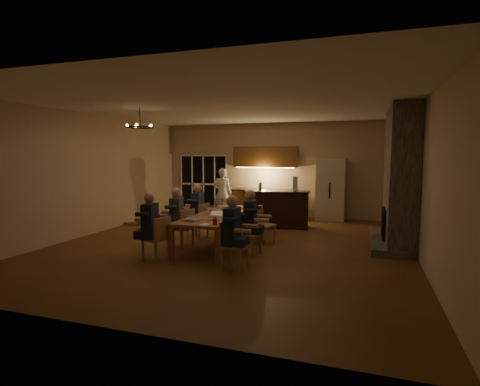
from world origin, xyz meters
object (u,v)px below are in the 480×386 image
at_px(can_cola, 234,204).
at_px(laptop_b, 216,215).
at_px(chandelier, 140,127).
at_px(plate_left, 194,219).
at_px(person_left_mid, 177,218).
at_px(person_left_far, 198,211).
at_px(chair_right_mid, 249,234).
at_px(person_right_mid, 250,222).
at_px(person_right_near, 232,232).
at_px(chair_left_near, 156,238).
at_px(laptop_c, 214,208).
at_px(laptop_f, 248,204).
at_px(person_left_near, 150,226).
at_px(mug_front, 211,215).
at_px(chair_right_far, 264,225).
at_px(bar_bottle, 260,186).
at_px(standing_person, 222,193).
at_px(mug_back, 219,207).
at_px(can_silver, 215,216).
at_px(plate_near, 228,218).
at_px(refrigerator, 331,190).
at_px(chair_right_near, 235,245).
at_px(laptop_a, 192,215).
at_px(bar_island, 277,209).
at_px(chair_left_far, 198,220).
at_px(redcup_near, 215,222).
at_px(plate_far, 249,209).
at_px(dining_table, 222,230).
at_px(laptop_d, 231,210).
at_px(mug_mid, 233,209).
at_px(bar_blender, 295,184).
at_px(redcup_mid, 212,208).
at_px(chair_left_mid, 182,228).

bearing_deg(can_cola, laptop_b, -80.44).
distance_m(chandelier, plate_left, 2.56).
distance_m(person_left_mid, person_left_far, 1.15).
bearing_deg(chair_right_mid, person_right_mid, 6.14).
height_order(person_right_near, laptop_b, person_right_near).
relative_size(chair_left_near, person_left_far, 0.64).
xyz_separation_m(chair_left_near, laptop_c, (0.59, 1.64, 0.42)).
xyz_separation_m(person_right_mid, laptop_f, (-0.52, 1.55, 0.17)).
xyz_separation_m(person_left_near, mug_front, (0.85, 1.13, 0.11)).
relative_size(chair_right_mid, chair_right_far, 1.00).
bearing_deg(bar_bottle, standing_person, 146.66).
xyz_separation_m(person_left_near, laptop_f, (1.24, 2.66, 0.17)).
height_order(mug_back, can_silver, can_silver).
distance_m(person_left_mid, laptop_c, 0.91).
height_order(chair_left_near, plate_near, chair_left_near).
distance_m(refrigerator, chair_right_near, 6.04).
bearing_deg(plate_left, laptop_a, -87.58).
height_order(chair_left_near, mug_front, chair_left_near).
height_order(bar_island, chair_left_far, bar_island).
distance_m(redcup_near, bar_bottle, 3.87).
distance_m(plate_left, plate_far, 1.90).
distance_m(dining_table, person_right_near, 1.87).
distance_m(chair_right_near, mug_front, 1.54).
distance_m(can_cola, plate_near, 1.97).
xyz_separation_m(person_right_mid, laptop_a, (-1.12, -0.52, 0.17)).
xyz_separation_m(bar_island, chair_right_mid, (0.09, -3.13, -0.10)).
relative_size(laptop_c, bar_bottle, 1.33).
bearing_deg(person_left_far, person_left_mid, -3.96).
bearing_deg(laptop_d, bar_bottle, 118.13).
height_order(person_left_mid, can_cola, person_left_mid).
bearing_deg(person_left_mid, laptop_c, 120.61).
relative_size(mug_mid, plate_near, 0.40).
relative_size(chair_right_far, laptop_b, 2.78).
xyz_separation_m(laptop_f, bar_blender, (0.93, 1.61, 0.43)).
distance_m(chair_left_far, chair_right_near, 2.85).
distance_m(person_left_far, plate_near, 1.69).
bearing_deg(laptop_c, chair_left_far, -47.94).
distance_m(bar_island, plate_left, 3.66).
height_order(person_left_mid, redcup_near, person_left_mid).
bearing_deg(chair_left_far, person_left_far, -147.27).
xyz_separation_m(standing_person, redcup_mid, (0.93, -3.15, -0.03)).
bearing_deg(mug_back, bar_island, 59.05).
bearing_deg(redcup_mid, redcup_near, -65.48).
distance_m(chair_right_near, laptop_d, 1.78).
height_order(chair_right_near, chandelier, chandelier).
bearing_deg(plate_near, can_silver, -148.53).
bearing_deg(can_cola, person_left_mid, -110.41).
bearing_deg(chair_left_mid, chair_right_near, 74.85).
height_order(person_right_mid, bar_bottle, person_right_mid).
relative_size(chair_left_near, chair_right_far, 1.00).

